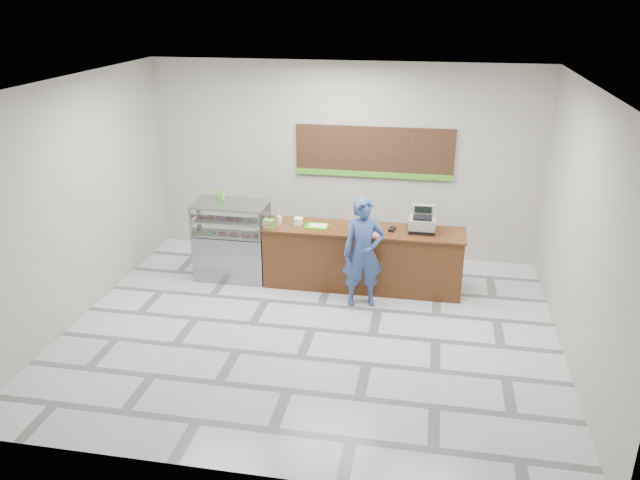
% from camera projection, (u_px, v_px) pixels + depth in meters
% --- Properties ---
extents(floor, '(7.00, 7.00, 0.00)m').
position_uv_depth(floor, '(312.00, 329.00, 9.08)').
color(floor, silver).
rests_on(floor, ground).
extents(back_wall, '(7.00, 0.00, 7.00)m').
position_uv_depth(back_wall, '(343.00, 161.00, 11.18)').
color(back_wall, '#B4AFA5').
rests_on(back_wall, floor).
extents(ceiling, '(7.00, 7.00, 0.00)m').
position_uv_depth(ceiling, '(310.00, 84.00, 7.79)').
color(ceiling, silver).
rests_on(ceiling, back_wall).
extents(sales_counter, '(3.26, 0.76, 1.03)m').
position_uv_depth(sales_counter, '(363.00, 258.00, 10.22)').
color(sales_counter, brown).
rests_on(sales_counter, floor).
extents(display_case, '(1.22, 0.72, 1.33)m').
position_uv_depth(display_case, '(232.00, 240.00, 10.53)').
color(display_case, gray).
rests_on(display_case, floor).
extents(menu_board, '(2.80, 0.06, 0.90)m').
position_uv_depth(menu_board, '(374.00, 153.00, 10.98)').
color(menu_board, black).
rests_on(menu_board, back_wall).
extents(cash_register, '(0.42, 0.44, 0.40)m').
position_uv_depth(cash_register, '(422.00, 222.00, 9.89)').
color(cash_register, black).
rests_on(cash_register, sales_counter).
extents(card_terminal, '(0.12, 0.18, 0.04)m').
position_uv_depth(card_terminal, '(392.00, 229.00, 9.94)').
color(card_terminal, black).
rests_on(card_terminal, sales_counter).
extents(serving_tray, '(0.38, 0.28, 0.02)m').
position_uv_depth(serving_tray, '(317.00, 226.00, 10.11)').
color(serving_tray, '#31CA0D').
rests_on(serving_tray, sales_counter).
extents(napkin_box, '(0.13, 0.13, 0.11)m').
position_uv_depth(napkin_box, '(298.00, 221.00, 10.18)').
color(napkin_box, white).
rests_on(napkin_box, sales_counter).
extents(straw_cup, '(0.09, 0.09, 0.13)m').
position_uv_depth(straw_cup, '(279.00, 220.00, 10.21)').
color(straw_cup, silver).
rests_on(straw_cup, sales_counter).
extents(promo_box, '(0.19, 0.14, 0.15)m').
position_uv_depth(promo_box, '(269.00, 224.00, 10.00)').
color(promo_box, '#4DAC27').
rests_on(promo_box, sales_counter).
extents(donut_decal, '(0.17, 0.17, 0.00)m').
position_uv_depth(donut_decal, '(377.00, 234.00, 9.78)').
color(donut_decal, '#D05E85').
rests_on(donut_decal, sales_counter).
extents(green_cup_left, '(0.08, 0.08, 0.13)m').
position_uv_depth(green_cup_left, '(218.00, 193.00, 10.57)').
color(green_cup_left, '#4DAC27').
rests_on(green_cup_left, display_case).
extents(green_cup_right, '(0.08, 0.08, 0.13)m').
position_uv_depth(green_cup_right, '(223.00, 196.00, 10.45)').
color(green_cup_right, '#4DAC27').
rests_on(green_cup_right, display_case).
extents(customer, '(0.72, 0.56, 1.74)m').
position_uv_depth(customer, '(363.00, 253.00, 9.51)').
color(customer, '#304985').
rests_on(customer, floor).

